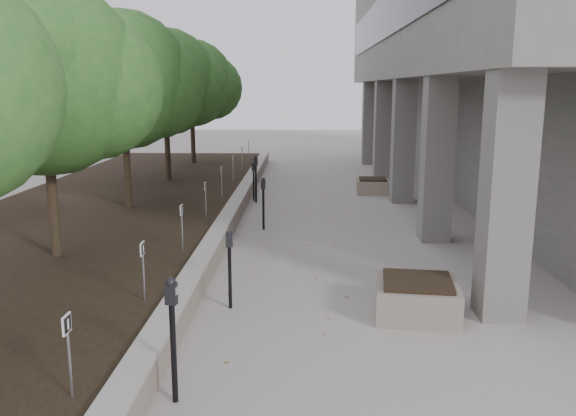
# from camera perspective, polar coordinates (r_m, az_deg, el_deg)

# --- Properties ---
(ground) EXTENTS (90.00, 90.00, 0.00)m
(ground) POSITION_cam_1_polar(r_m,az_deg,el_deg) (9.14, 0.36, -12.48)
(ground) COLOR #A29C94
(ground) RESTS_ON ground
(retaining_wall) EXTENTS (0.39, 26.00, 0.50)m
(retaining_wall) POSITION_cam_1_polar(r_m,az_deg,el_deg) (17.80, -4.92, 0.26)
(retaining_wall) COLOR gray
(retaining_wall) RESTS_ON ground
(planting_bed) EXTENTS (7.00, 26.00, 0.40)m
(planting_bed) POSITION_cam_1_polar(r_m,az_deg,el_deg) (18.58, -16.25, 0.16)
(planting_bed) COLOR #2E2217
(planting_bed) RESTS_ON ground
(crabapple_tree_2) EXTENTS (4.60, 4.00, 5.44)m
(crabapple_tree_2) POSITION_cam_1_polar(r_m,az_deg,el_deg) (12.40, -22.31, 7.92)
(crabapple_tree_2) COLOR #2C6225
(crabapple_tree_2) RESTS_ON planting_bed
(crabapple_tree_3) EXTENTS (4.60, 4.00, 5.44)m
(crabapple_tree_3) POSITION_cam_1_polar(r_m,az_deg,el_deg) (17.09, -15.56, 9.12)
(crabapple_tree_3) COLOR #2C6225
(crabapple_tree_3) RESTS_ON planting_bed
(crabapple_tree_4) EXTENTS (4.60, 4.00, 5.44)m
(crabapple_tree_4) POSITION_cam_1_polar(r_m,az_deg,el_deg) (21.92, -11.73, 9.74)
(crabapple_tree_4) COLOR #2C6225
(crabapple_tree_4) RESTS_ON planting_bed
(crabapple_tree_5) EXTENTS (4.60, 4.00, 5.44)m
(crabapple_tree_5) POSITION_cam_1_polar(r_m,az_deg,el_deg) (26.81, -9.28, 10.12)
(crabapple_tree_5) COLOR #2C6225
(crabapple_tree_5) RESTS_ON planting_bed
(parking_sign_1) EXTENTS (0.04, 0.22, 0.96)m
(parking_sign_1) POSITION_cam_1_polar(r_m,az_deg,el_deg) (6.97, -20.37, -13.29)
(parking_sign_1) COLOR black
(parking_sign_1) RESTS_ON planting_bed
(parking_sign_2) EXTENTS (0.04, 0.22, 0.96)m
(parking_sign_2) POSITION_cam_1_polar(r_m,az_deg,el_deg) (9.62, -13.78, -5.98)
(parking_sign_2) COLOR black
(parking_sign_2) RESTS_ON planting_bed
(parking_sign_3) EXTENTS (0.04, 0.22, 0.96)m
(parking_sign_3) POSITION_cam_1_polar(r_m,az_deg,el_deg) (12.44, -10.19, -1.85)
(parking_sign_3) COLOR black
(parking_sign_3) RESTS_ON planting_bed
(parking_sign_4) EXTENTS (0.04, 0.22, 0.96)m
(parking_sign_4) POSITION_cam_1_polar(r_m,az_deg,el_deg) (15.32, -7.95, 0.74)
(parking_sign_4) COLOR black
(parking_sign_4) RESTS_ON planting_bed
(parking_sign_5) EXTENTS (0.04, 0.22, 0.96)m
(parking_sign_5) POSITION_cam_1_polar(r_m,az_deg,el_deg) (18.24, -6.42, 2.51)
(parking_sign_5) COLOR black
(parking_sign_5) RESTS_ON planting_bed
(parking_sign_6) EXTENTS (0.04, 0.22, 0.96)m
(parking_sign_6) POSITION_cam_1_polar(r_m,az_deg,el_deg) (21.19, -5.31, 3.79)
(parking_sign_6) COLOR black
(parking_sign_6) RESTS_ON planting_bed
(parking_sign_7) EXTENTS (0.04, 0.22, 0.96)m
(parking_sign_7) POSITION_cam_1_polar(r_m,az_deg,el_deg) (24.14, -4.47, 4.75)
(parking_sign_7) COLOR black
(parking_sign_7) RESTS_ON planting_bed
(parking_sign_8) EXTENTS (0.04, 0.22, 0.96)m
(parking_sign_8) POSITION_cam_1_polar(r_m,az_deg,el_deg) (27.11, -3.82, 5.50)
(parking_sign_8) COLOR black
(parking_sign_8) RESTS_ON planting_bed
(parking_meter_1) EXTENTS (0.17, 0.13, 1.57)m
(parking_meter_1) POSITION_cam_1_polar(r_m,az_deg,el_deg) (7.28, -11.04, -12.47)
(parking_meter_1) COLOR black
(parking_meter_1) RESTS_ON ground
(parking_meter_2) EXTENTS (0.15, 0.12, 1.37)m
(parking_meter_2) POSITION_cam_1_polar(r_m,az_deg,el_deg) (10.13, -5.65, -5.94)
(parking_meter_2) COLOR black
(parking_meter_2) RESTS_ON ground
(parking_meter_3) EXTENTS (0.14, 0.10, 1.40)m
(parking_meter_3) POSITION_cam_1_polar(r_m,az_deg,el_deg) (15.66, -2.39, 0.41)
(parking_meter_3) COLOR black
(parking_meter_3) RESTS_ON ground
(parking_meter_4) EXTENTS (0.14, 0.12, 1.30)m
(parking_meter_4) POSITION_cam_1_polar(r_m,az_deg,el_deg) (19.69, -3.35, 2.55)
(parking_meter_4) COLOR black
(parking_meter_4) RESTS_ON ground
(parking_meter_5) EXTENTS (0.16, 0.13, 1.54)m
(parking_meter_5) POSITION_cam_1_polar(r_m,az_deg,el_deg) (19.40, -3.12, 2.79)
(parking_meter_5) COLOR black
(parking_meter_5) RESTS_ON ground
(planter_front) EXTENTS (1.48, 1.48, 0.62)m
(planter_front) POSITION_cam_1_polar(r_m,az_deg,el_deg) (10.12, 12.34, -8.41)
(planter_front) COLOR gray
(planter_front) RESTS_ON ground
(planter_back) EXTENTS (1.20, 1.20, 0.53)m
(planter_back) POSITION_cam_1_polar(r_m,az_deg,el_deg) (21.44, 8.17, 2.16)
(planter_back) COLOR gray
(planter_back) RESTS_ON ground
(berry_scatter) EXTENTS (3.30, 14.10, 0.02)m
(berry_scatter) POSITION_cam_1_polar(r_m,az_deg,el_deg) (13.85, 0.37, -3.99)
(berry_scatter) COLOR maroon
(berry_scatter) RESTS_ON ground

